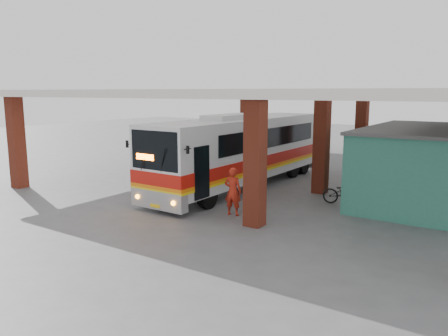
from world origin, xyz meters
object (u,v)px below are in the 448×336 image
at_px(motorcycle, 346,193).
at_px(pedestrian, 233,191).
at_px(coach_bus, 241,151).
at_px(red_chair, 381,180).

distance_m(motorcycle, pedestrian, 4.92).
distance_m(coach_bus, motorcycle, 5.57).
distance_m(coach_bus, pedestrian, 5.12).
height_order(motorcycle, red_chair, motorcycle).
distance_m(pedestrian, red_chair, 8.74).
xyz_separation_m(pedestrian, red_chair, (3.36, 8.05, -0.54)).
relative_size(pedestrian, red_chair, 2.23).
bearing_deg(coach_bus, red_chair, 32.55).
bearing_deg(red_chair, motorcycle, -108.48).
bearing_deg(coach_bus, pedestrian, -61.21).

